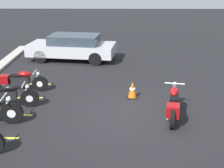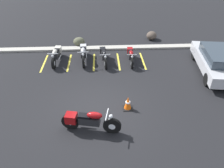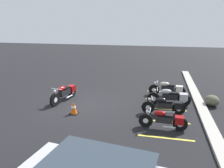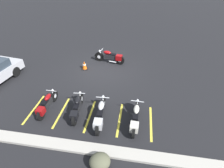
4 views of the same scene
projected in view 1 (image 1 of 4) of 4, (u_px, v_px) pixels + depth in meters
ground at (136, 113)px, 9.90m from camera, size 60.00×60.00×0.00m
motorcycle_maroon_featured at (173, 104)px, 9.44m from camera, size 2.23×0.79×0.89m
parked_bike_2 at (4, 95)px, 10.19m from camera, size 0.58×2.03×0.80m
parked_bike_3 at (19, 80)px, 11.66m from camera, size 0.55×1.95×0.77m
car_silver at (72, 47)px, 15.70m from camera, size 2.37×4.51×1.29m
traffic_cone at (132, 90)px, 11.05m from camera, size 0.40×0.40×0.60m
stall_line_3 at (13, 98)px, 11.14m from camera, size 0.10×2.10×0.00m
stall_line_4 at (25, 84)px, 12.50m from camera, size 0.10×2.10×0.00m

